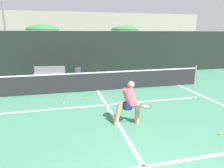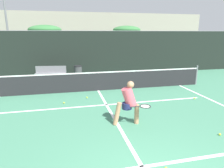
{
  "view_description": "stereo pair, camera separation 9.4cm",
  "coord_description": "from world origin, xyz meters",
  "px_view_note": "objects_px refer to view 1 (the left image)",
  "views": [
    {
      "loc": [
        -1.55,
        -2.34,
        2.79
      ],
      "look_at": [
        0.14,
        4.65,
        0.95
      ],
      "focal_mm": 32.0,
      "sensor_mm": 36.0,
      "label": 1
    },
    {
      "loc": [
        -1.45,
        -2.36,
        2.79
      ],
      "look_at": [
        0.14,
        4.65,
        0.95
      ],
      "focal_mm": 32.0,
      "sensor_mm": 36.0,
      "label": 2
    }
  ],
  "objects_px": {
    "courtside_bench": "(50,73)",
    "trash_bin": "(77,72)",
    "parked_car": "(115,60)",
    "player_practicing": "(129,101)"
  },
  "relations": [
    {
      "from": "courtside_bench",
      "to": "trash_bin",
      "type": "height_order",
      "value": "courtside_bench"
    },
    {
      "from": "courtside_bench",
      "to": "trash_bin",
      "type": "bearing_deg",
      "value": 14.31
    },
    {
      "from": "parked_car",
      "to": "trash_bin",
      "type": "bearing_deg",
      "value": -134.19
    },
    {
      "from": "courtside_bench",
      "to": "trash_bin",
      "type": "xyz_separation_m",
      "value": [
        1.63,
        0.18,
        -0.07
      ]
    },
    {
      "from": "player_practicing",
      "to": "trash_bin",
      "type": "relative_size",
      "value": 1.73
    },
    {
      "from": "player_practicing",
      "to": "trash_bin",
      "type": "distance_m",
      "value": 7.08
    },
    {
      "from": "courtside_bench",
      "to": "parked_car",
      "type": "height_order",
      "value": "parked_car"
    },
    {
      "from": "trash_bin",
      "to": "parked_car",
      "type": "height_order",
      "value": "parked_car"
    },
    {
      "from": "player_practicing",
      "to": "parked_car",
      "type": "height_order",
      "value": "parked_car"
    },
    {
      "from": "player_practicing",
      "to": "trash_bin",
      "type": "bearing_deg",
      "value": 103.87
    }
  ]
}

